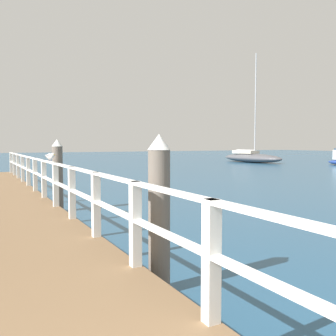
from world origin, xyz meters
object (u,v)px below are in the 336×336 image
object	(u,v)px
dock_piling_far	(58,175)
seagull_foreground	(50,156)
dock_piling_near	(159,213)
boat_0	(251,157)

from	to	relation	value
dock_piling_far	seagull_foreground	distance (m)	1.22
seagull_foreground	dock_piling_far	bearing A→B (deg)	-124.55
dock_piling_near	boat_0	size ratio (longest dim) A/B	0.19
dock_piling_far	seagull_foreground	bearing A→B (deg)	-110.54
seagull_foreground	boat_0	world-z (taller)	boat_0
boat_0	dock_piling_near	bearing A→B (deg)	44.14
dock_piling_near	dock_piling_far	world-z (taller)	same
dock_piling_far	boat_0	distance (m)	29.01
dock_piling_near	seagull_foreground	size ratio (longest dim) A/B	4.28
dock_piling_near	boat_0	bearing A→B (deg)	47.41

